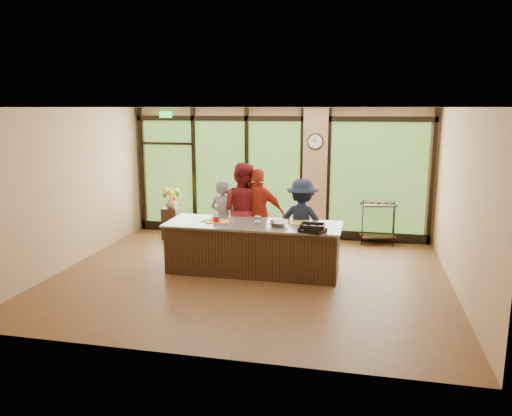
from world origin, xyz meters
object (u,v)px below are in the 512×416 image
at_px(roasting_pan, 313,230).
at_px(bar_cart, 378,218).
at_px(flower_stand, 172,223).
at_px(cook_left, 223,219).
at_px(cook_right, 302,222).
at_px(island_base, 253,249).

bearing_deg(roasting_pan, bar_cart, 90.02).
distance_m(flower_stand, bar_cart, 4.70).
bearing_deg(cook_left, cook_right, -166.05).
xyz_separation_m(flower_stand, bar_cart, (4.66, 0.54, 0.24)).
bearing_deg(island_base, roasting_pan, -20.11).
xyz_separation_m(cook_right, flower_stand, (-3.18, 1.23, -0.47)).
bearing_deg(cook_left, island_base, 152.88).
height_order(cook_right, roasting_pan, cook_right).
distance_m(island_base, cook_left, 1.14).
xyz_separation_m(cook_right, bar_cart, (1.48, 1.78, -0.23)).
distance_m(cook_left, flower_stand, 2.01).
distance_m(island_base, flower_stand, 3.04).
bearing_deg(roasting_pan, cook_right, 128.43).
relative_size(island_base, cook_right, 1.86).
height_order(island_base, cook_right, cook_right).
relative_size(island_base, bar_cart, 3.07).
relative_size(roasting_pan, bar_cart, 0.40).
bearing_deg(bar_cart, island_base, -146.87).
xyz_separation_m(island_base, roasting_pan, (1.13, -0.41, 0.52)).
height_order(island_base, cook_left, cook_left).
xyz_separation_m(cook_left, cook_right, (1.59, -0.07, 0.03)).
xyz_separation_m(cook_right, roasting_pan, (0.32, -1.09, 0.12)).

